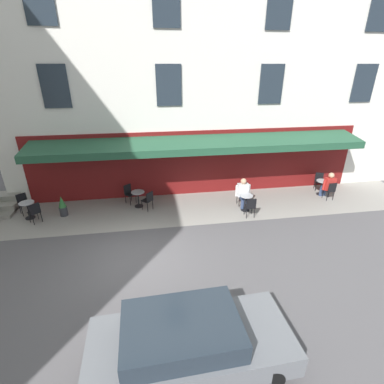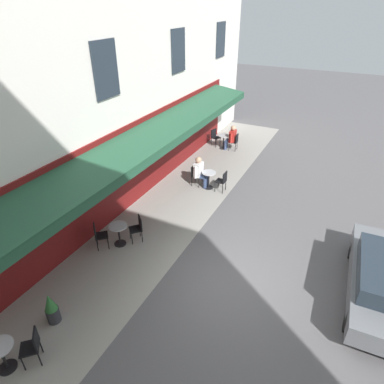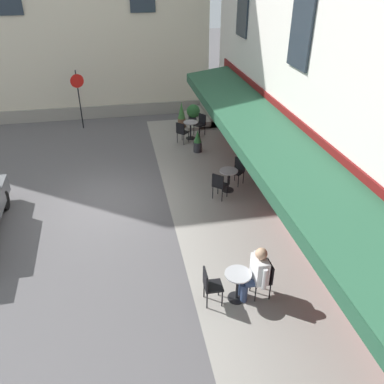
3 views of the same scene
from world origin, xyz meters
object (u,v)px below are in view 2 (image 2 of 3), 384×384
object	(u,v)px
cafe_table_near_entrance	(209,178)
cafe_chair_black_kerbside	(33,345)
cafe_chair_black_corner_left	(235,141)
cafe_table_streetside	(2,354)
cafe_table_mid_terrace	(119,232)
potted_plant_entrance_right	(51,308)
cafe_chair_black_facing_street	(138,227)
cafe_chair_black_near_door	(99,234)
cafe_chair_black_corner_right	(215,136)
cafe_table_far_end	(224,140)
cafe_chair_black_under_awning	(223,180)
cafe_chair_black_back_row	(195,174)
seated_patron_in_red	(231,137)
seated_companion_in_white	(200,171)

from	to	relation	value
cafe_table_near_entrance	cafe_chair_black_kerbside	size ratio (longest dim) A/B	0.82
cafe_chair_black_kerbside	cafe_chair_black_corner_left	distance (m)	13.30
cafe_table_streetside	cafe_chair_black_corner_left	world-z (taller)	cafe_chair_black_corner_left
cafe_table_mid_terrace	potted_plant_entrance_right	size ratio (longest dim) A/B	0.82
cafe_chair_black_facing_street	cafe_chair_black_near_door	size ratio (longest dim) A/B	1.00
cafe_table_near_entrance	cafe_chair_black_facing_street	world-z (taller)	cafe_chair_black_facing_street
cafe_chair_black_facing_street	cafe_chair_black_corner_right	size ratio (longest dim) A/B	1.00
cafe_table_streetside	cafe_chair_black_facing_street	bearing A→B (deg)	179.56
cafe_table_far_end	cafe_table_near_entrance	bearing A→B (deg)	13.59
cafe_chair_black_under_awning	cafe_chair_black_back_row	world-z (taller)	same
cafe_table_far_end	cafe_chair_black_back_row	bearing A→B (deg)	5.45
cafe_table_far_end	seated_patron_in_red	xyz separation A→B (m)	(-0.03, 0.41, 0.23)
cafe_table_mid_terrace	cafe_table_far_end	world-z (taller)	same
cafe_table_mid_terrace	cafe_chair_black_corner_right	world-z (taller)	cafe_chair_black_corner_right
cafe_chair_black_under_awning	cafe_chair_black_corner_left	world-z (taller)	same
cafe_chair_black_under_awning	cafe_chair_black_near_door	bearing A→B (deg)	-22.98
cafe_chair_black_back_row	cafe_chair_black_corner_left	size ratio (longest dim) A/B	1.00
cafe_chair_black_under_awning	cafe_table_near_entrance	bearing A→B (deg)	-91.30
cafe_chair_black_facing_street	potted_plant_entrance_right	distance (m)	3.67
cafe_chair_black_near_door	seated_patron_in_red	bearing A→B (deg)	174.40
cafe_table_streetside	potted_plant_entrance_right	xyz separation A→B (m)	(-1.39, -0.02, -0.05)
cafe_table_near_entrance	cafe_table_far_end	distance (m)	4.45
cafe_table_near_entrance	potted_plant_entrance_right	xyz separation A→B (m)	(7.98, -0.73, -0.05)
cafe_table_near_entrance	cafe_chair_black_corner_right	size ratio (longest dim) A/B	0.82
cafe_table_near_entrance	cafe_chair_black_back_row	world-z (taller)	cafe_chair_black_back_row
cafe_table_far_end	cafe_chair_black_corner_left	bearing A→B (deg)	93.68
cafe_chair_black_kerbside	seated_companion_in_white	distance (m)	8.93
seated_companion_in_white	cafe_table_streetside	bearing A→B (deg)	-1.81
cafe_chair_black_back_row	seated_patron_in_red	size ratio (longest dim) A/B	0.67
cafe_chair_black_back_row	cafe_table_far_end	world-z (taller)	cafe_chair_black_back_row
cafe_table_streetside	cafe_chair_black_corner_left	size ratio (longest dim) A/B	0.82
cafe_chair_black_near_door	cafe_chair_black_corner_left	xyz separation A→B (m)	(-9.57, 1.15, 0.00)
seated_patron_in_red	cafe_chair_black_near_door	bearing A→B (deg)	-5.60
cafe_table_mid_terrace	cafe_table_streetside	xyz separation A→B (m)	(4.60, 0.39, 0.00)
cafe_chair_black_back_row	cafe_chair_black_kerbside	size ratio (longest dim) A/B	1.00
cafe_chair_black_back_row	seated_patron_in_red	world-z (taller)	seated_patron_in_red
cafe_table_far_end	cafe_chair_black_facing_street	bearing A→B (deg)	2.48
cafe_table_near_entrance	cafe_chair_black_kerbside	distance (m)	8.94
cafe_table_far_end	cafe_table_mid_terrace	bearing A→B (deg)	-0.37
cafe_chair_black_kerbside	seated_patron_in_red	world-z (taller)	seated_patron_in_red
cafe_chair_black_back_row	cafe_table_near_entrance	bearing A→B (deg)	90.77
cafe_chair_black_near_door	cafe_chair_black_corner_right	distance (m)	9.73
cafe_table_mid_terrace	cafe_table_streetside	distance (m)	4.62
cafe_table_near_entrance	seated_companion_in_white	distance (m)	0.47
cafe_chair_black_near_door	seated_companion_in_white	world-z (taller)	seated_companion_in_white
cafe_table_far_end	cafe_chair_black_corner_right	xyz separation A→B (m)	(-0.20, -0.60, 0.06)
cafe_chair_black_under_awning	cafe_chair_black_kerbside	bearing A→B (deg)	-5.67
cafe_table_streetside	cafe_chair_black_kerbside	world-z (taller)	cafe_chair_black_kerbside
cafe_chair_black_near_door	potted_plant_entrance_right	size ratio (longest dim) A/B	0.99
cafe_chair_black_corner_right	potted_plant_entrance_right	size ratio (longest dim) A/B	0.99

